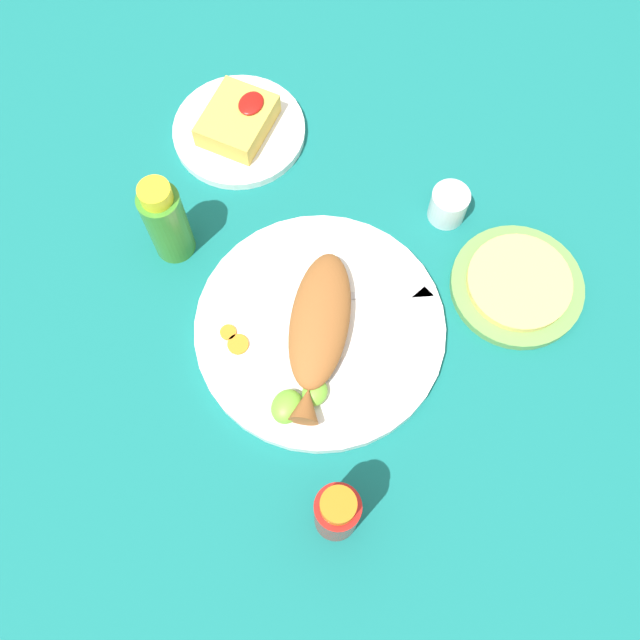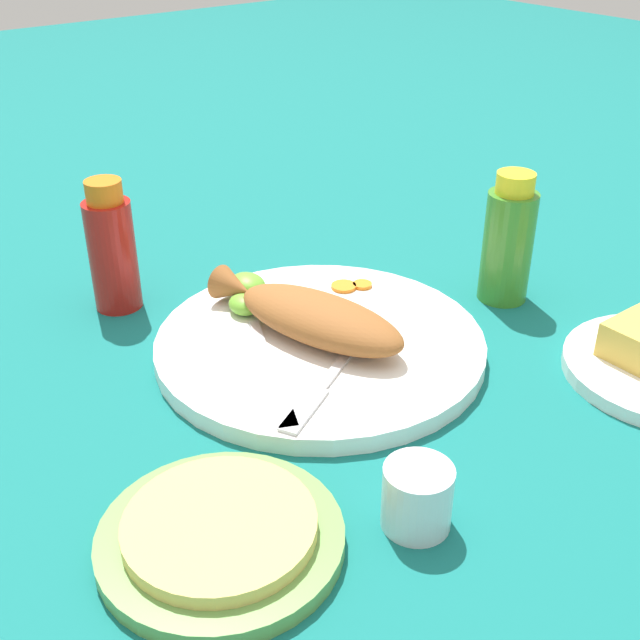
{
  "view_description": "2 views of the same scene",
  "coord_description": "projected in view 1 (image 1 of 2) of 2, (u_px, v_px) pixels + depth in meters",
  "views": [
    {
      "loc": [
        -0.31,
        -0.14,
        0.9
      ],
      "look_at": [
        0.0,
        0.0,
        0.04
      ],
      "focal_mm": 40.0,
      "sensor_mm": 36.0,
      "label": 1
    },
    {
      "loc": [
        0.55,
        -0.42,
        0.44
      ],
      "look_at": [
        0.0,
        0.0,
        0.04
      ],
      "focal_mm": 45.0,
      "sensor_mm": 36.0,
      "label": 2
    }
  ],
  "objects": [
    {
      "name": "hot_sauce_bottle_red",
      "position": [
        337.0,
        513.0,
        0.81
      ],
      "size": [
        0.05,
        0.05,
        0.15
      ],
      "color": "#B21914",
      "rests_on": "ground_plane"
    },
    {
      "name": "fork_far",
      "position": [
        386.0,
        328.0,
        0.94
      ],
      "size": [
        0.17,
        0.09,
        0.0
      ],
      "rotation": [
        0.0,
        0.0,
        5.86
      ],
      "color": "silver",
      "rests_on": "main_plate"
    },
    {
      "name": "salt_cup",
      "position": [
        448.0,
        206.0,
        1.01
      ],
      "size": [
        0.05,
        0.05,
        0.05
      ],
      "color": "silver",
      "rests_on": "ground_plane"
    },
    {
      "name": "fried_fish",
      "position": [
        319.0,
        327.0,
        0.92
      ],
      "size": [
        0.24,
        0.13,
        0.04
      ],
      "rotation": [
        0.0,
        0.0,
        0.27
      ],
      "color": "#935628",
      "rests_on": "main_plate"
    },
    {
      "name": "lime_wedge_main",
      "position": [
        287.0,
        407.0,
        0.89
      ],
      "size": [
        0.05,
        0.04,
        0.03
      ],
      "primitive_type": "ellipsoid",
      "color": "#6BB233",
      "rests_on": "main_plate"
    },
    {
      "name": "carrot_slice_near",
      "position": [
        228.0,
        332.0,
        0.94
      ],
      "size": [
        0.02,
        0.02,
        0.0
      ],
      "primitive_type": "cylinder",
      "color": "orange",
      "rests_on": "main_plate"
    },
    {
      "name": "tortilla_plate",
      "position": [
        517.0,
        286.0,
        0.98
      ],
      "size": [
        0.18,
        0.18,
        0.01
      ],
      "primitive_type": "cylinder",
      "color": "#6B9E4C",
      "rests_on": "ground_plane"
    },
    {
      "name": "side_plate_fries",
      "position": [
        239.0,
        131.0,
        1.07
      ],
      "size": [
        0.2,
        0.2,
        0.01
      ],
      "primitive_type": "cylinder",
      "color": "white",
      "rests_on": "ground_plane"
    },
    {
      "name": "tortilla_stack",
      "position": [
        519.0,
        282.0,
        0.97
      ],
      "size": [
        0.14,
        0.14,
        0.01
      ],
      "primitive_type": "cylinder",
      "color": "#E0C666",
      "rests_on": "tortilla_plate"
    },
    {
      "name": "main_plate",
      "position": [
        320.0,
        328.0,
        0.95
      ],
      "size": [
        0.33,
        0.33,
        0.02
      ],
      "primitive_type": "cylinder",
      "color": "white",
      "rests_on": "ground_plane"
    },
    {
      "name": "ground_plane",
      "position": [
        320.0,
        330.0,
        0.96
      ],
      "size": [
        4.0,
        4.0,
        0.0
      ],
      "primitive_type": "plane",
      "color": "#146B66"
    },
    {
      "name": "carrot_slice_mid",
      "position": [
        238.0,
        344.0,
        0.93
      ],
      "size": [
        0.03,
        0.03,
        0.0
      ],
      "primitive_type": "cylinder",
      "color": "orange",
      "rests_on": "main_plate"
    },
    {
      "name": "fork_near",
      "position": [
        375.0,
        294.0,
        0.96
      ],
      "size": [
        0.1,
        0.17,
        0.0
      ],
      "rotation": [
        0.0,
        0.0,
        5.21
      ],
      "color": "silver",
      "rests_on": "main_plate"
    },
    {
      "name": "hot_sauce_bottle_green",
      "position": [
        166.0,
        221.0,
        0.94
      ],
      "size": [
        0.06,
        0.06,
        0.15
      ],
      "color": "#3D8428",
      "rests_on": "ground_plane"
    },
    {
      "name": "lime_wedge_side",
      "position": [
        315.0,
        392.0,
        0.9
      ],
      "size": [
        0.04,
        0.03,
        0.02
      ],
      "primitive_type": "ellipsoid",
      "color": "#6BB233",
      "rests_on": "main_plate"
    },
    {
      "name": "fries_pile",
      "position": [
        238.0,
        120.0,
        1.05
      ],
      "size": [
        0.11,
        0.09,
        0.04
      ],
      "color": "gold",
      "rests_on": "side_plate_fries"
    }
  ]
}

